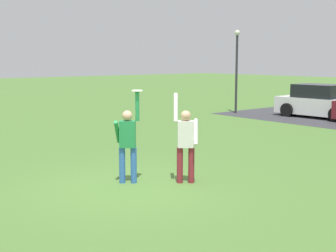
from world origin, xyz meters
The scene contains 6 objects.
ground_plane centered at (0.00, 0.00, 0.00)m, with size 120.00×120.00×0.00m, color #4C7533.
person_catcher centered at (-0.26, 0.14, 0.98)m, with size 0.54×0.58×2.08m.
person_defender centered at (0.56, 1.15, 0.98)m, with size 0.64×0.66×2.05m.
frisbee_disc centered at (-0.12, 0.31, 2.09)m, with size 0.25×0.25×0.02m, color white.
parked_car_white centered at (-4.20, 14.02, 0.73)m, with size 4.18×2.19×1.59m.
lamppost_by_lot centered at (-8.01, 12.24, 2.59)m, with size 0.28×0.28×4.26m.
Camera 1 is at (8.14, -5.58, 2.78)m, focal length 49.05 mm.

